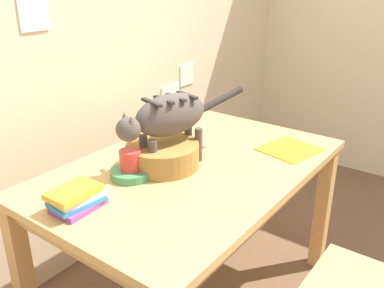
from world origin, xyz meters
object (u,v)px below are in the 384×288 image
Objects in this scene: coffee_mug at (131,160)px; wicker_basket at (163,154)px; book_stack at (76,198)px; cat at (168,118)px; saucer_bowl at (131,173)px; magazine at (289,149)px; dining_table at (192,182)px.

wicker_basket is at bearing -13.02° from coffee_mug.
wicker_basket is at bearing -1.84° from book_stack.
saucer_bowl is at bearing 90.00° from cat.
coffee_mug reaches higher than book_stack.
coffee_mug reaches higher than wicker_basket.
cat is 2.56× the size of magazine.
magazine is 1.04m from book_stack.
dining_table is 0.30m from saucer_bowl.
dining_table is at bearing -126.56° from cat.
cat is at bearing -16.32° from coffee_mug.
wicker_basket reaches higher than magazine.
wicker_basket is (0.16, -0.04, -0.02)m from coffee_mug.
dining_table is 0.32m from coffee_mug.
saucer_bowl is (-0.25, 0.13, 0.10)m from dining_table.
coffee_mug is 0.66× the size of book_stack.
cat is 0.24m from coffee_mug.
cat is 2.02× the size of wicker_basket.
book_stack reaches higher than dining_table.
dining_table is 0.19m from wicker_basket.
dining_table is 0.57m from book_stack.
coffee_mug is at bearing 151.17° from dining_table.
cat is 4.85× the size of coffee_mug.
saucer_bowl is 0.87× the size of book_stack.
wicker_basket is at bearing 71.08° from cat.
dining_table is 0.51m from magazine.
dining_table is at bearing -11.61° from book_stack.
saucer_bowl is 0.69× the size of magazine.
wicker_basket is (-0.50, 0.37, 0.05)m from magazine.
book_stack is (-0.30, -0.02, -0.04)m from coffee_mug.
cat is at bearing -3.72° from book_stack.
book_stack is (-0.30, -0.02, 0.02)m from saucer_bowl.
cat reaches higher than book_stack.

